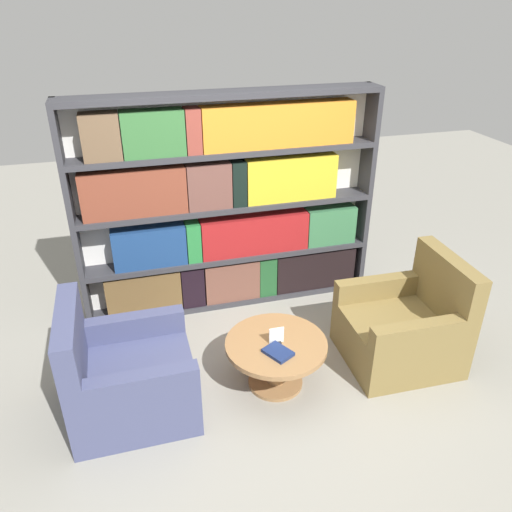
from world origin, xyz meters
name	(u,v)px	position (x,y,z in m)	size (l,w,h in m)	color
ground_plane	(272,393)	(0.00, 0.00, 0.00)	(14.00, 14.00, 0.00)	gray
bookshelf	(228,209)	(0.00, 1.44, 1.01)	(2.85, 0.30, 2.09)	silver
armchair_left	(126,378)	(-1.09, 0.13, 0.31)	(0.89, 0.82, 0.94)	#42476B
armchair_right	(405,328)	(1.22, 0.13, 0.31)	(0.92, 0.85, 0.94)	olive
coffee_table	(276,354)	(0.06, 0.11, 0.30)	(0.80, 0.80, 0.41)	olive
table_sign	(276,337)	(0.06, 0.11, 0.47)	(0.12, 0.06, 0.14)	black
stray_book	(278,352)	(0.03, -0.03, 0.43)	(0.24, 0.26, 0.03)	navy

